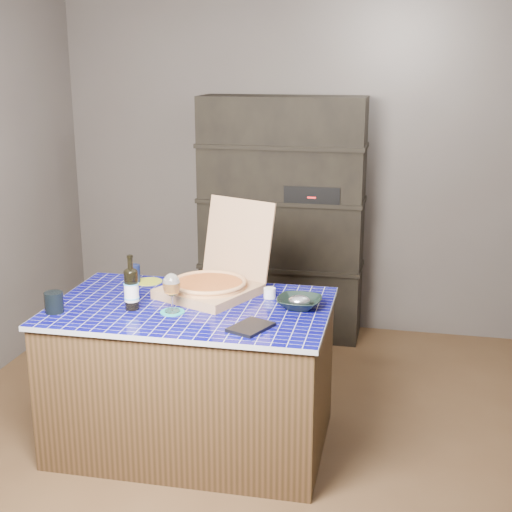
% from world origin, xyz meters
% --- Properties ---
extents(room, '(3.50, 3.50, 3.50)m').
position_xyz_m(room, '(0.00, 0.00, 1.25)').
color(room, brown).
rests_on(room, ground).
extents(shelving_unit, '(1.20, 0.41, 1.80)m').
position_xyz_m(shelving_unit, '(0.00, 1.53, 0.90)').
color(shelving_unit, black).
rests_on(shelving_unit, floor).
extents(kitchen_island, '(1.47, 0.94, 0.80)m').
position_xyz_m(kitchen_island, '(-0.17, -0.21, 0.40)').
color(kitchen_island, '#4C321E').
rests_on(kitchen_island, floor).
extents(pizza_box, '(0.63, 0.68, 0.49)m').
position_xyz_m(pizza_box, '(-0.11, -0.01, 0.87)').
color(pizza_box, '#9D7651').
rests_on(pizza_box, kitchen_island).
extents(mead_bottle, '(0.08, 0.08, 0.29)m').
position_xyz_m(mead_bottle, '(-0.44, -0.33, 0.92)').
color(mead_bottle, black).
rests_on(mead_bottle, kitchen_island).
extents(teal_trivet, '(0.12, 0.12, 0.01)m').
position_xyz_m(teal_trivet, '(-0.23, -0.34, 0.80)').
color(teal_trivet, teal).
rests_on(teal_trivet, kitchen_island).
extents(wine_glass, '(0.09, 0.09, 0.20)m').
position_xyz_m(wine_glass, '(-0.23, -0.34, 0.94)').
color(wine_glass, white).
rests_on(wine_glass, teal_trivet).
extents(tumbler, '(0.10, 0.10, 0.11)m').
position_xyz_m(tumbler, '(-0.82, -0.46, 0.85)').
color(tumbler, black).
rests_on(tumbler, kitchen_island).
extents(dvd_case, '(0.22, 0.25, 0.02)m').
position_xyz_m(dvd_case, '(0.22, -0.47, 0.81)').
color(dvd_case, black).
rests_on(dvd_case, kitchen_island).
extents(bowl, '(0.24, 0.24, 0.06)m').
position_xyz_m(bowl, '(0.40, -0.13, 0.83)').
color(bowl, black).
rests_on(bowl, kitchen_island).
extents(foil_contents, '(0.12, 0.10, 0.05)m').
position_xyz_m(foil_contents, '(0.40, -0.13, 0.84)').
color(foil_contents, '#B9BBC5').
rests_on(foil_contents, bowl).
extents(white_jar, '(0.06, 0.06, 0.06)m').
position_xyz_m(white_jar, '(0.22, -0.00, 0.83)').
color(white_jar, white).
rests_on(white_jar, kitchen_island).
extents(navy_cup, '(0.07, 0.07, 0.11)m').
position_xyz_m(navy_cup, '(-0.60, 0.10, 0.86)').
color(navy_cup, '#0E1533').
rests_on(navy_cup, kitchen_island).
extents(green_trivet, '(0.16, 0.16, 0.01)m').
position_xyz_m(green_trivet, '(-0.53, 0.13, 0.80)').
color(green_trivet, '#9FAB24').
rests_on(green_trivet, kitchen_island).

